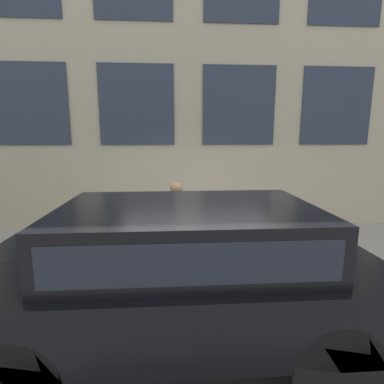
{
  "coord_description": "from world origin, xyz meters",
  "views": [
    {
      "loc": [
        -4.31,
        0.41,
        2.35
      ],
      "look_at": [
        0.65,
        0.06,
        1.43
      ],
      "focal_mm": 28.0,
      "sensor_mm": 36.0,
      "label": 1
    }
  ],
  "objects": [
    {
      "name": "sidewalk",
      "position": [
        1.4,
        0.0,
        0.08
      ],
      "size": [
        2.79,
        60.0,
        0.16
      ],
      "color": "#A8A093",
      "rests_on": "ground_plane"
    },
    {
      "name": "building_facade",
      "position": [
        2.94,
        -0.0,
        5.12
      ],
      "size": [
        0.33,
        40.0,
        10.26
      ],
      "color": "#C6B793",
      "rests_on": "ground_plane"
    },
    {
      "name": "parked_truck_black_near",
      "position": [
        -1.27,
        0.31,
        0.97
      ],
      "size": [
        1.94,
        4.27,
        1.64
      ],
      "color": "black",
      "rests_on": "ground_plane"
    },
    {
      "name": "fire_hydrant",
      "position": [
        0.4,
        -0.19,
        0.55
      ],
      "size": [
        0.32,
        0.44,
        0.75
      ],
      "color": "gray",
      "rests_on": "sidewalk"
    },
    {
      "name": "ground_plane",
      "position": [
        0.0,
        0.0,
        0.0
      ],
      "size": [
        80.0,
        80.0,
        0.0
      ],
      "primitive_type": "plane",
      "color": "#514F4C"
    },
    {
      "name": "person",
      "position": [
        0.9,
        0.32,
        1.0
      ],
      "size": [
        0.34,
        0.22,
        1.39
      ],
      "rotation": [
        0.0,
        0.0,
        1.43
      ],
      "color": "#998466",
      "rests_on": "sidewalk"
    }
  ]
}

